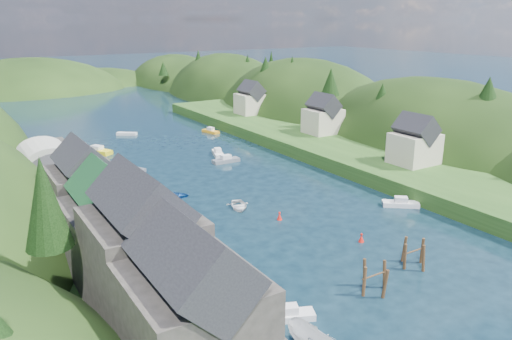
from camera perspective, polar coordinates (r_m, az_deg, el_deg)
ground at (r=93.21m, az=-7.19°, el=0.97°), size 600.00×600.00×0.00m
hillside_right at (r=138.58m, az=5.49°, el=3.12°), size 36.00×245.56×48.00m
far_hills at (r=212.28m, az=-21.20°, el=5.93°), size 103.00×68.00×44.00m
hill_trees at (r=104.82m, az=-10.45°, el=8.81°), size 92.35×153.98×12.17m
quay_left at (r=58.56m, az=-16.14°, el=-8.37°), size 12.00×110.00×2.00m
terrace_left_grass at (r=57.28m, az=-22.96°, el=-9.41°), size 12.00×110.00×2.50m
quayside_buildings at (r=43.62m, az=-14.21°, el=-8.38°), size 8.00×35.84×12.90m
boat_sheds at (r=74.25m, az=-22.05°, el=-0.06°), size 7.00×21.00×7.50m
terrace_right at (r=97.91m, az=8.72°, el=2.41°), size 16.00×120.00×2.40m
right_bank_cottages at (r=105.02m, az=7.13°, el=6.05°), size 9.00×59.24×8.41m
piling_cluster_near at (r=50.43m, az=13.38°, el=-12.17°), size 3.24×3.02×3.57m
piling_cluster_far at (r=56.33m, az=17.55°, el=-9.33°), size 3.17×2.96×3.52m
channel_buoy_near at (r=60.81m, az=11.96°, el=-7.62°), size 0.70×0.70×1.10m
channel_buoy_far at (r=65.84m, az=2.70°, el=-5.31°), size 0.70×0.70×1.10m
moored_boats at (r=67.28m, az=-1.62°, el=-4.72°), size 34.60×98.66×2.16m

